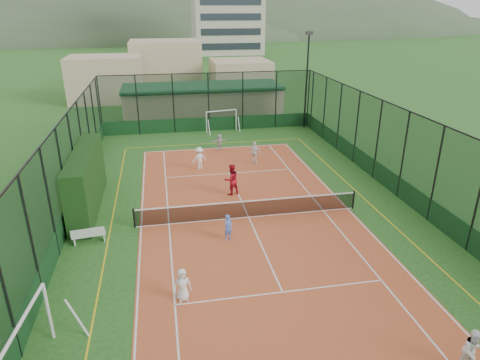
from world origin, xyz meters
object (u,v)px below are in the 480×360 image
(futsal_goal_far, at_px, (221,121))
(child_near_mid, at_px, (228,227))
(white_bench, at_px, (89,235))
(child_near_right, at_px, (473,351))
(child_far_right, at_px, (255,153))
(floodlight_ne, at_px, (307,81))
(child_far_left, at_px, (199,158))
(futsal_goal_near, at_px, (30,348))
(child_far_back, at_px, (219,142))
(coach, at_px, (231,179))
(clubhouse, at_px, (203,101))
(child_near_left, at_px, (182,285))

(futsal_goal_far, relative_size, child_near_mid, 2.21)
(white_bench, distance_m, child_near_right, 15.83)
(child_near_right, xyz_separation_m, child_far_right, (-2.38, 19.13, 0.04))
(floodlight_ne, height_order, child_far_left, floodlight_ne)
(futsal_goal_near, relative_size, child_far_back, 2.64)
(futsal_goal_near, xyz_separation_m, child_far_back, (8.44, 20.31, -0.43))
(futsal_goal_near, height_order, futsal_goal_far, futsal_goal_near)
(white_bench, height_order, child_near_right, child_near_right)
(child_far_left, bearing_deg, child_near_mid, 75.31)
(coach, bearing_deg, child_far_right, -136.92)
(child_near_right, xyz_separation_m, child_far_back, (-4.37, 22.50, -0.11))
(child_far_left, bearing_deg, white_bench, 38.27)
(child_near_mid, bearing_deg, clubhouse, 51.70)
(clubhouse, height_order, white_bench, clubhouse)
(child_near_right, distance_m, child_far_right, 19.28)
(white_bench, height_order, child_near_mid, child_near_mid)
(child_near_mid, distance_m, child_far_back, 13.51)
(futsal_goal_far, distance_m, child_near_right, 27.93)
(floodlight_ne, height_order, child_near_mid, floodlight_ne)
(child_near_left, height_order, coach, coach)
(child_near_left, height_order, child_far_back, child_near_left)
(white_bench, bearing_deg, floodlight_ne, 39.71)
(child_far_back, xyz_separation_m, coach, (-0.49, -8.30, 0.29))
(child_far_back, bearing_deg, child_near_left, 63.00)
(floodlight_ne, relative_size, child_far_left, 5.35)
(floodlight_ne, relative_size, futsal_goal_near, 2.49)
(child_near_mid, height_order, child_near_right, child_near_right)
(futsal_goal_near, xyz_separation_m, child_near_left, (4.54, 2.79, -0.40))
(clubhouse, distance_m, child_far_back, 10.65)
(child_near_right, relative_size, child_far_back, 1.17)
(white_bench, bearing_deg, futsal_goal_near, -101.38)
(coach, bearing_deg, futsal_goal_near, 36.35)
(floodlight_ne, distance_m, child_far_back, 10.56)
(child_near_right, bearing_deg, clubhouse, 102.99)
(futsal_goal_near, bearing_deg, child_far_left, -15.52)
(white_bench, bearing_deg, child_near_mid, -15.67)
(white_bench, relative_size, child_near_left, 1.13)
(futsal_goal_near, distance_m, futsal_goal_far, 27.19)
(clubhouse, xyz_separation_m, white_bench, (-7.80, -23.12, -1.15))
(futsal_goal_near, height_order, child_far_left, futsal_goal_near)
(child_near_right, height_order, coach, coach)
(child_near_right, bearing_deg, child_far_left, 113.86)
(child_far_left, distance_m, child_far_right, 3.92)
(white_bench, xyz_separation_m, coach, (7.42, 4.22, 0.51))
(child_near_right, bearing_deg, coach, 114.17)
(child_near_mid, height_order, coach, coach)
(floodlight_ne, distance_m, child_far_right, 11.28)
(futsal_goal_far, height_order, coach, coach)
(child_near_right, distance_m, child_far_back, 22.93)
(coach, bearing_deg, child_near_right, 88.70)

